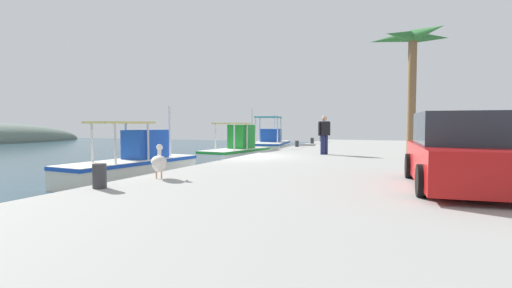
{
  "coord_description": "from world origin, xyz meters",
  "views": [
    {
      "loc": [
        -14.34,
        -6.28,
        2.12
      ],
      "look_at": [
        4.88,
        1.29,
        1.03
      ],
      "focal_mm": 26.52,
      "sensor_mm": 36.0,
      "label": 1
    }
  ],
  "objects_px": {
    "parked_car": "(459,153)",
    "palm_tree": "(412,52)",
    "mooring_bollard_second": "(297,144)",
    "mooring_bollard_third": "(312,141)",
    "mooring_bollard_nearest": "(99,176)",
    "mooring_bollard_fourth": "(321,138)",
    "fishing_boat_second": "(134,164)",
    "fishing_boat_fourth": "(270,145)",
    "fisherman_standing": "(324,133)",
    "fishing_boat_third": "(237,151)",
    "pelican": "(159,162)"
  },
  "relations": [
    {
      "from": "fishing_boat_second",
      "to": "mooring_bollard_second",
      "type": "bearing_deg",
      "value": -20.29
    },
    {
      "from": "mooring_bollard_second",
      "to": "mooring_bollard_third",
      "type": "distance_m",
      "value": 3.88
    },
    {
      "from": "mooring_bollard_third",
      "to": "palm_tree",
      "type": "distance_m",
      "value": 11.77
    },
    {
      "from": "pelican",
      "to": "mooring_bollard_fourth",
      "type": "height_order",
      "value": "pelican"
    },
    {
      "from": "fishing_boat_fourth",
      "to": "mooring_bollard_nearest",
      "type": "bearing_deg",
      "value": -171.15
    },
    {
      "from": "mooring_bollard_nearest",
      "to": "parked_car",
      "type": "bearing_deg",
      "value": -68.12
    },
    {
      "from": "fishing_boat_second",
      "to": "palm_tree",
      "type": "height_order",
      "value": "palm_tree"
    },
    {
      "from": "fishing_boat_fourth",
      "to": "pelican",
      "type": "height_order",
      "value": "fishing_boat_fourth"
    },
    {
      "from": "fishing_boat_fourth",
      "to": "mooring_bollard_fourth",
      "type": "relative_size",
      "value": 10.59
    },
    {
      "from": "fishing_boat_fourth",
      "to": "fishing_boat_third",
      "type": "bearing_deg",
      "value": -177.16
    },
    {
      "from": "mooring_bollard_nearest",
      "to": "palm_tree",
      "type": "height_order",
      "value": "palm_tree"
    },
    {
      "from": "fishing_boat_fourth",
      "to": "fisherman_standing",
      "type": "distance_m",
      "value": 10.27
    },
    {
      "from": "mooring_bollard_nearest",
      "to": "mooring_bollard_third",
      "type": "relative_size",
      "value": 1.33
    },
    {
      "from": "pelican",
      "to": "parked_car",
      "type": "bearing_deg",
      "value": -80.24
    },
    {
      "from": "fishing_boat_third",
      "to": "fishing_boat_fourth",
      "type": "height_order",
      "value": "fishing_boat_third"
    },
    {
      "from": "mooring_bollard_third",
      "to": "palm_tree",
      "type": "xyz_separation_m",
      "value": [
        -9.33,
        -6.04,
        3.9
      ]
    },
    {
      "from": "parked_car",
      "to": "mooring_bollard_second",
      "type": "distance_m",
      "value": 14.33
    },
    {
      "from": "mooring_bollard_second",
      "to": "parked_car",
      "type": "bearing_deg",
      "value": -151.24
    },
    {
      "from": "parked_car",
      "to": "mooring_bollard_third",
      "type": "xyz_separation_m",
      "value": [
        16.44,
        6.89,
        -0.52
      ]
    },
    {
      "from": "pelican",
      "to": "mooring_bollard_nearest",
      "type": "relative_size",
      "value": 1.8
    },
    {
      "from": "fishing_boat_second",
      "to": "parked_car",
      "type": "relative_size",
      "value": 1.4
    },
    {
      "from": "mooring_bollard_nearest",
      "to": "mooring_bollard_fourth",
      "type": "bearing_deg",
      "value": 0.0
    },
    {
      "from": "fishing_boat_fourth",
      "to": "pelican",
      "type": "xyz_separation_m",
      "value": [
        -17.28,
        -3.23,
        0.56
      ]
    },
    {
      "from": "fishing_boat_fourth",
      "to": "fisherman_standing",
      "type": "bearing_deg",
      "value": -147.21
    },
    {
      "from": "fishing_boat_fourth",
      "to": "pelican",
      "type": "relative_size",
      "value": 6.04
    },
    {
      "from": "fisherman_standing",
      "to": "mooring_bollard_third",
      "type": "bearing_deg",
      "value": 16.23
    },
    {
      "from": "pelican",
      "to": "mooring_bollard_third",
      "type": "distance_m",
      "value": 17.58
    },
    {
      "from": "parked_car",
      "to": "palm_tree",
      "type": "height_order",
      "value": "palm_tree"
    },
    {
      "from": "fishing_boat_fourth",
      "to": "parked_car",
      "type": "bearing_deg",
      "value": -148.65
    },
    {
      "from": "fishing_boat_fourth",
      "to": "parked_car",
      "type": "height_order",
      "value": "fishing_boat_fourth"
    },
    {
      "from": "parked_car",
      "to": "palm_tree",
      "type": "bearing_deg",
      "value": 6.85
    },
    {
      "from": "fishing_boat_third",
      "to": "fisherman_standing",
      "type": "height_order",
      "value": "fishing_boat_third"
    },
    {
      "from": "pelican",
      "to": "mooring_bollard_second",
      "type": "bearing_deg",
      "value": 1.19
    },
    {
      "from": "parked_car",
      "to": "mooring_bollard_nearest",
      "type": "height_order",
      "value": "parked_car"
    },
    {
      "from": "palm_tree",
      "to": "fishing_boat_fourth",
      "type": "bearing_deg",
      "value": 44.84
    },
    {
      "from": "fishing_boat_second",
      "to": "fishing_boat_third",
      "type": "height_order",
      "value": "fishing_boat_third"
    },
    {
      "from": "fisherman_standing",
      "to": "mooring_bollard_third",
      "type": "distance_m",
      "value": 9.28
    },
    {
      "from": "fishing_boat_third",
      "to": "fishing_boat_fourth",
      "type": "xyz_separation_m",
      "value": [
        6.28,
        0.31,
        -0.02
      ]
    },
    {
      "from": "fishing_boat_fourth",
      "to": "mooring_bollard_third",
      "type": "relative_size",
      "value": 14.45
    },
    {
      "from": "fishing_boat_second",
      "to": "mooring_bollard_third",
      "type": "relative_size",
      "value": 15.42
    },
    {
      "from": "parked_car",
      "to": "palm_tree",
      "type": "relative_size",
      "value": 0.85
    },
    {
      "from": "parked_car",
      "to": "mooring_bollard_fourth",
      "type": "height_order",
      "value": "parked_car"
    },
    {
      "from": "fishing_boat_third",
      "to": "mooring_bollard_fourth",
      "type": "height_order",
      "value": "fishing_boat_third"
    },
    {
      "from": "mooring_bollard_fourth",
      "to": "fisherman_standing",
      "type": "bearing_deg",
      "value": -167.77
    },
    {
      "from": "fishing_boat_second",
      "to": "mooring_bollard_fourth",
      "type": "xyz_separation_m",
      "value": [
        16.76,
        -3.63,
        0.43
      ]
    },
    {
      "from": "pelican",
      "to": "fisherman_standing",
      "type": "bearing_deg",
      "value": -14.8
    },
    {
      "from": "palm_tree",
      "to": "pelican",
      "type": "bearing_deg",
      "value": 145.12
    },
    {
      "from": "mooring_bollard_fourth",
      "to": "fishing_boat_fourth",
      "type": "bearing_deg",
      "value": 138.58
    },
    {
      "from": "pelican",
      "to": "mooring_bollard_third",
      "type": "xyz_separation_m",
      "value": [
        17.58,
        0.29,
        -0.21
      ]
    },
    {
      "from": "fishing_boat_fourth",
      "to": "parked_car",
      "type": "relative_size",
      "value": 1.32
    }
  ]
}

